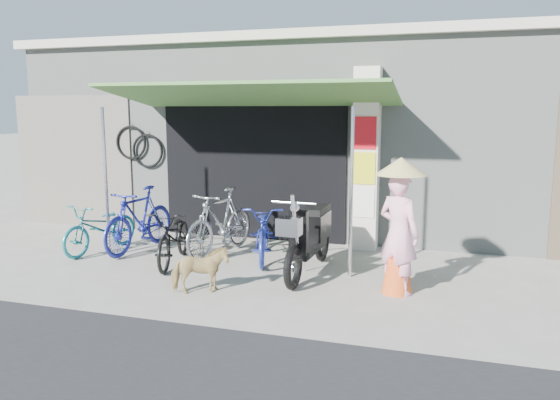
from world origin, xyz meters
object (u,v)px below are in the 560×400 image
(bike_blue, at_px, (139,219))
(bike_silver, at_px, (220,222))
(bike_black, at_px, (175,236))
(moped, at_px, (310,237))
(bike_navy, at_px, (264,231))
(nun, at_px, (399,227))
(bike_teal, at_px, (101,227))
(street_dog, at_px, (200,270))

(bike_blue, height_order, bike_silver, bike_silver)
(bike_silver, bearing_deg, bike_blue, -163.17)
(bike_black, distance_m, moped, 2.08)
(bike_blue, xyz_separation_m, moped, (3.01, -0.41, 0.00))
(bike_black, relative_size, bike_navy, 0.95)
(bike_black, bearing_deg, nun, -19.26)
(nun, bearing_deg, bike_black, 24.06)
(nun, bearing_deg, bike_teal, 22.59)
(moped, bearing_deg, bike_blue, 174.51)
(bike_teal, relative_size, bike_black, 0.97)
(bike_teal, distance_m, moped, 3.58)
(bike_navy, relative_size, moped, 0.83)
(nun, bearing_deg, moped, 8.27)
(bike_navy, bearing_deg, bike_teal, 170.81)
(bike_blue, relative_size, bike_navy, 1.03)
(bike_blue, bearing_deg, bike_silver, 11.71)
(bike_teal, relative_size, bike_blue, 0.89)
(bike_teal, bearing_deg, moped, 7.86)
(bike_blue, height_order, street_dog, bike_blue)
(bike_black, height_order, nun, nun)
(bike_blue, bearing_deg, nun, -6.07)
(bike_teal, distance_m, street_dog, 2.84)
(moped, bearing_deg, street_dog, -129.11)
(street_dog, distance_m, moped, 1.71)
(bike_blue, height_order, bike_black, bike_blue)
(bike_teal, height_order, nun, nun)
(bike_teal, bearing_deg, bike_black, -0.83)
(bike_black, xyz_separation_m, nun, (3.35, -0.37, 0.44))
(bike_teal, distance_m, bike_navy, 2.74)
(moped, distance_m, nun, 1.42)
(bike_silver, bearing_deg, street_dog, -63.56)
(bike_black, bearing_deg, moped, -8.87)
(bike_teal, relative_size, bike_navy, 0.92)
(street_dog, bearing_deg, bike_black, 11.20)
(bike_black, distance_m, nun, 3.40)
(street_dog, bearing_deg, bike_blue, 19.44)
(bike_black, distance_m, bike_silver, 0.83)
(moped, bearing_deg, bike_silver, 163.63)
(bike_blue, height_order, bike_navy, bike_blue)
(bike_black, bearing_deg, street_dog, -62.79)
(bike_blue, relative_size, bike_silver, 0.98)
(bike_black, relative_size, street_dog, 2.24)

